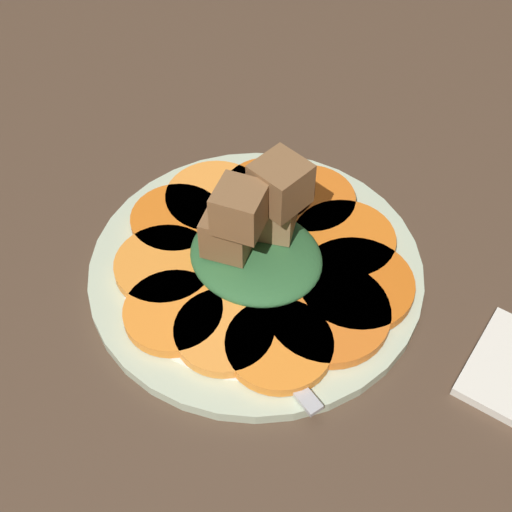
# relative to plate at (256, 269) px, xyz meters

# --- Properties ---
(table_slab) EXTENTS (1.20, 1.20, 0.02)m
(table_slab) POSITION_rel_plate_xyz_m (0.00, 0.00, -0.02)
(table_slab) COLOR #4C3828
(table_slab) RESTS_ON ground
(plate) EXTENTS (0.26, 0.26, 0.01)m
(plate) POSITION_rel_plate_xyz_m (0.00, 0.00, 0.00)
(plate) COLOR beige
(plate) RESTS_ON table_slab
(carrot_slice_0) EXTENTS (0.08, 0.08, 0.01)m
(carrot_slice_0) POSITION_rel_plate_xyz_m (0.06, -0.06, 0.01)
(carrot_slice_0) COLOR orange
(carrot_slice_0) RESTS_ON plate
(carrot_slice_1) EXTENTS (0.09, 0.09, 0.01)m
(carrot_slice_1) POSITION_rel_plate_xyz_m (0.07, -0.01, 0.01)
(carrot_slice_1) COLOR orange
(carrot_slice_1) RESTS_ON plate
(carrot_slice_2) EXTENTS (0.09, 0.09, 0.01)m
(carrot_slice_2) POSITION_rel_plate_xyz_m (0.08, 0.02, 0.01)
(carrot_slice_2) COLOR orange
(carrot_slice_2) RESTS_ON plate
(carrot_slice_3) EXTENTS (0.08, 0.08, 0.01)m
(carrot_slice_3) POSITION_rel_plate_xyz_m (0.05, 0.06, 0.01)
(carrot_slice_3) COLOR orange
(carrot_slice_3) RESTS_ON plate
(carrot_slice_4) EXTENTS (0.08, 0.08, 0.01)m
(carrot_slice_4) POSITION_rel_plate_xyz_m (-0.00, 0.08, 0.01)
(carrot_slice_4) COLOR orange
(carrot_slice_4) RESTS_ON plate
(carrot_slice_5) EXTENTS (0.08, 0.08, 0.01)m
(carrot_slice_5) POSITION_rel_plate_xyz_m (-0.03, 0.07, 0.01)
(carrot_slice_5) COLOR orange
(carrot_slice_5) RESTS_ON plate
(carrot_slice_6) EXTENTS (0.08, 0.08, 0.01)m
(carrot_slice_6) POSITION_rel_plate_xyz_m (-0.07, 0.04, 0.01)
(carrot_slice_6) COLOR orange
(carrot_slice_6) RESTS_ON plate
(carrot_slice_7) EXTENTS (0.07, 0.07, 0.01)m
(carrot_slice_7) POSITION_rel_plate_xyz_m (-0.08, 0.00, 0.01)
(carrot_slice_7) COLOR orange
(carrot_slice_7) RESTS_ON plate
(carrot_slice_8) EXTENTS (0.08, 0.08, 0.01)m
(carrot_slice_8) POSITION_rel_plate_xyz_m (-0.06, -0.04, 0.01)
(carrot_slice_8) COLOR orange
(carrot_slice_8) RESTS_ON plate
(carrot_slice_9) EXTENTS (0.07, 0.07, 0.01)m
(carrot_slice_9) POSITION_rel_plate_xyz_m (-0.02, -0.07, 0.01)
(carrot_slice_9) COLOR orange
(carrot_slice_9) RESTS_ON plate
(carrot_slice_10) EXTENTS (0.07, 0.07, 0.01)m
(carrot_slice_10) POSITION_rel_plate_xyz_m (0.02, -0.07, 0.01)
(carrot_slice_10) COLOR orange
(carrot_slice_10) RESTS_ON plate
(center_pile) EXTENTS (0.11, 0.09, 0.09)m
(center_pile) POSITION_rel_plate_xyz_m (-0.00, 0.00, 0.04)
(center_pile) COLOR #2D6033
(center_pile) RESTS_ON plate
(fork) EXTENTS (0.19, 0.09, 0.00)m
(fork) POSITION_rel_plate_xyz_m (0.01, -0.05, 0.01)
(fork) COLOR #B2B2B7
(fork) RESTS_ON plate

